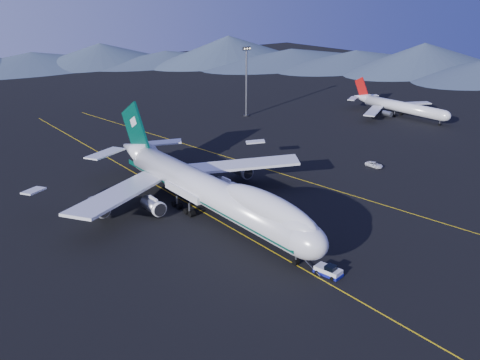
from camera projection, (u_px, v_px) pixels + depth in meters
ground at (210, 216)px, 113.54m from camera, size 500.00×500.00×0.00m
taxiway_line_main at (210, 216)px, 113.53m from camera, size 0.25×220.00×0.01m
taxiway_line_side at (283, 174)px, 138.15m from camera, size 28.08×198.09×0.01m
mountain_ridge at (479, 103)px, 191.11m from camera, size 374.91×567.11×12.00m
boeing_747 at (209, 190)px, 111.54m from camera, size 59.62×72.43×19.37m
pushback_tug at (328, 271)px, 90.41m from camera, size 3.36×5.07×2.06m
second_jet at (399, 107)px, 196.70m from camera, size 37.81×42.72×12.16m
service_van at (374, 165)px, 143.40m from camera, size 2.50×4.98×1.35m
floodlight_mast at (246, 82)px, 194.06m from camera, size 3.10×2.33×25.13m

